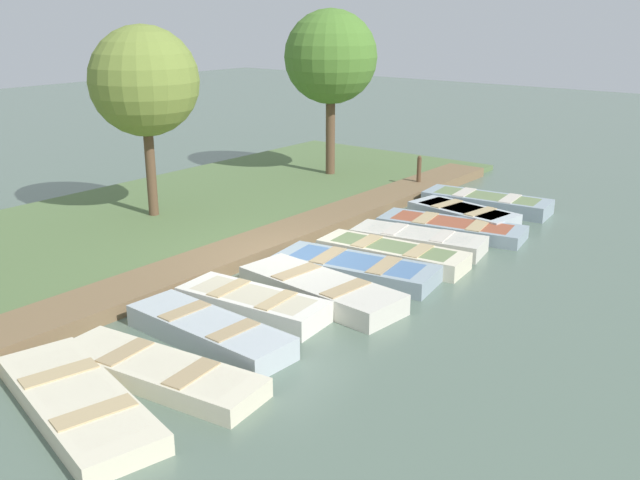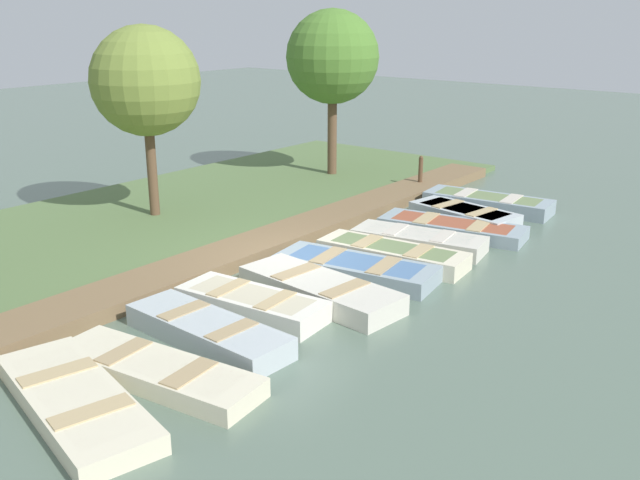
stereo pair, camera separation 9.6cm
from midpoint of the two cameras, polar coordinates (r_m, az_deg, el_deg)
The scene contains 17 objects.
ground_plane at distance 15.38m, azimuth -1.99°, elevation -2.39°, with size 80.00×80.00×0.00m, color #566B5B.
shore_bank at distance 18.83m, azimuth -13.65°, elevation 1.21°, with size 8.00×24.00×0.16m.
dock_walkway at distance 16.24m, azimuth -5.84°, elevation -0.80°, with size 1.28×21.67×0.29m.
rowboat_0 at distance 10.71m, azimuth -18.76°, elevation -12.07°, with size 3.71×1.97×0.33m.
rowboat_1 at distance 11.18m, azimuth -12.72°, elevation -10.16°, with size 3.60×1.45×0.33m.
rowboat_2 at distance 12.20m, azimuth -8.75°, elevation -7.17°, with size 3.23×1.12×0.42m.
rowboat_3 at distance 13.17m, azimuth -5.27°, elevation -5.09°, with size 2.95×1.33×0.42m.
rowboat_4 at distance 13.76m, azimuth 0.19°, elevation -3.96°, with size 3.50×1.48×0.42m.
rowboat_5 at distance 14.94m, azimuth 3.03°, elevation -2.27°, with size 3.57×1.75×0.38m.
rowboat_6 at distance 15.83m, azimuth 5.97°, elevation -1.11°, with size 3.43×1.39×0.40m.
rowboat_7 at distance 16.87m, azimuth 8.05°, elevation -0.00°, with size 3.22×1.60×0.39m.
rowboat_8 at distance 18.06m, azimuth 10.66°, elevation 0.97°, with size 3.73×1.76×0.34m.
rowboat_9 at distance 19.23m, azimuth 11.59°, elevation 2.04°, with size 3.00×1.60×0.38m.
rowboat_10 at distance 20.46m, azimuth 13.40°, elevation 2.94°, with size 3.57×1.53×0.42m.
mooring_post_far at distance 22.14m, azimuth 8.16°, elevation 5.30°, with size 0.13×0.13×1.11m.
park_tree_left at distance 18.79m, azimuth -13.65°, elevation 12.21°, with size 2.76×2.76×5.02m.
park_tree_center at distance 23.21m, azimuth 1.13°, elevation 14.39°, with size 2.95×2.95×5.40m.
Camera 2 is at (9.44, -10.90, 5.35)m, focal length 40.00 mm.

